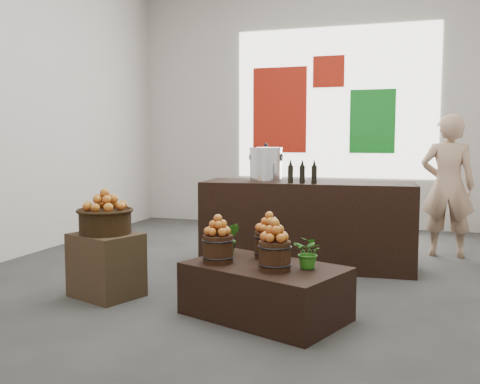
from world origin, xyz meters
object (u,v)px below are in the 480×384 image
(crate, at_px, (106,265))
(wicker_basket, at_px, (105,222))
(display_table, at_px, (265,291))
(counter, at_px, (307,224))
(shopper, at_px, (448,186))
(stock_pot_left, at_px, (266,165))

(crate, relative_size, wicker_basket, 1.25)
(crate, distance_m, wicker_basket, 0.39)
(display_table, relative_size, counter, 0.52)
(display_table, height_order, shopper, shopper)
(display_table, bearing_deg, shopper, 83.14)
(counter, xyz_separation_m, stock_pot_left, (-0.47, -0.03, 0.65))
(display_table, xyz_separation_m, shopper, (1.53, 2.83, 0.65))
(wicker_basket, bearing_deg, crate, 0.00)
(wicker_basket, xyz_separation_m, counter, (1.52, 1.69, -0.20))
(stock_pot_left, bearing_deg, display_table, -75.64)
(crate, bearing_deg, display_table, -5.08)
(wicker_basket, distance_m, counter, 2.28)
(crate, height_order, stock_pot_left, stock_pot_left)
(display_table, bearing_deg, counter, 111.14)
(display_table, bearing_deg, crate, -163.59)
(crate, bearing_deg, counter, 48.13)
(crate, xyz_separation_m, counter, (1.52, 1.69, 0.19))
(crate, height_order, shopper, shopper)
(stock_pot_left, xyz_separation_m, shopper, (1.99, 1.03, -0.27))
(wicker_basket, relative_size, counter, 0.20)
(display_table, height_order, stock_pot_left, stock_pot_left)
(crate, xyz_separation_m, stock_pot_left, (1.04, 1.67, 0.84))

